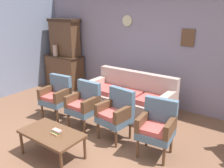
{
  "coord_description": "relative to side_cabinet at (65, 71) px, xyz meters",
  "views": [
    {
      "loc": [
        2.5,
        -2.34,
        2.23
      ],
      "look_at": [
        0.01,
        1.11,
        0.85
      ],
      "focal_mm": 37.36,
      "sensor_mm": 36.0,
      "label": 1
    }
  ],
  "objects": [
    {
      "name": "book_stack_on_table",
      "position": [
        2.54,
        -2.55,
        -0.01
      ],
      "size": [
        0.16,
        0.1,
        0.07
      ],
      "color": "tan",
      "rests_on": "coffee_table"
    },
    {
      "name": "wall_back_with_decor",
      "position": [
        2.55,
        0.38,
        0.89
      ],
      "size": [
        6.4,
        0.09,
        2.7
      ],
      "color": "gray",
      "rests_on": "ground"
    },
    {
      "name": "armchair_row_middle",
      "position": [
        2.92,
        -1.52,
        0.03
      ],
      "size": [
        0.57,
        0.55,
        0.9
      ],
      "color": "slate",
      "rests_on": "ground"
    },
    {
      "name": "armchair_by_doorway",
      "position": [
        3.72,
        -1.55,
        0.03
      ],
      "size": [
        0.57,
        0.54,
        0.9
      ],
      "color": "slate",
      "rests_on": "ground"
    },
    {
      "name": "ground_plane",
      "position": [
        2.55,
        -2.25,
        -0.47
      ],
      "size": [
        7.68,
        7.68,
        0.0
      ],
      "primitive_type": "plane",
      "color": "brown"
    },
    {
      "name": "armchair_near_couch_end",
      "position": [
        1.42,
        -1.56,
        0.03
      ],
      "size": [
        0.57,
        0.54,
        0.9
      ],
      "color": "slate",
      "rests_on": "ground"
    },
    {
      "name": "vase_on_cabinet",
      "position": [
        -0.15,
        -0.17,
        0.62
      ],
      "size": [
        0.14,
        0.14,
        0.31
      ],
      "primitive_type": "cylinder",
      "color": "tan",
      "rests_on": "side_cabinet"
    },
    {
      "name": "cabinet_upper_hutch",
      "position": [
        0.0,
        0.08,
        0.98
      ],
      "size": [
        0.99,
        0.38,
        1.03
      ],
      "color": "brown",
      "rests_on": "side_cabinet"
    },
    {
      "name": "coffee_table",
      "position": [
        2.44,
        -2.56,
        -0.09
      ],
      "size": [
        1.0,
        0.56,
        0.42
      ],
      "color": "brown",
      "rests_on": "ground"
    },
    {
      "name": "armchair_near_cabinet",
      "position": [
        2.19,
        -1.54,
        0.03
      ],
      "size": [
        0.52,
        0.49,
        0.9
      ],
      "color": "slate",
      "rests_on": "ground"
    },
    {
      "name": "side_cabinet",
      "position": [
        0.0,
        0.0,
        0.0
      ],
      "size": [
        1.16,
        0.55,
        0.93
      ],
      "color": "brown",
      "rests_on": "ground"
    },
    {
      "name": "floral_couch",
      "position": [
        2.58,
        -0.49,
        -0.14
      ],
      "size": [
        1.92,
        0.8,
        0.9
      ],
      "color": "tan",
      "rests_on": "ground"
    }
  ]
}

